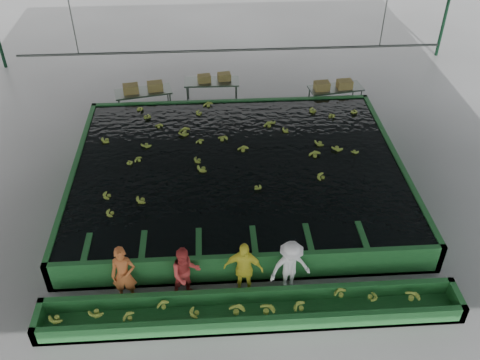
{
  "coord_description": "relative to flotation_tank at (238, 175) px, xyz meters",
  "views": [
    {
      "loc": [
        -0.79,
        -11.69,
        10.31
      ],
      "look_at": [
        0.0,
        0.5,
        1.0
      ],
      "focal_mm": 40.0,
      "sensor_mm": 36.0,
      "label": 1
    }
  ],
  "objects": [
    {
      "name": "box_stack_right",
      "position": [
        3.84,
        4.52,
        0.47
      ],
      "size": [
        1.46,
        0.53,
        0.31
      ],
      "primitive_type": null,
      "rotation": [
        0.0,
        0.0,
        0.1
      ],
      "color": "olive",
      "rests_on": "packing_table_right"
    },
    {
      "name": "box_stack_left",
      "position": [
        -3.22,
        4.72,
        0.49
      ],
      "size": [
        1.49,
        0.63,
        0.31
      ],
      "primitive_type": null,
      "rotation": [
        0.0,
        0.0,
        0.16
      ],
      "color": "olive",
      "rests_on": "packing_table_left"
    },
    {
      "name": "packing_table_mid",
      "position": [
        -0.68,
        5.38,
        0.02
      ],
      "size": [
        2.1,
        0.88,
        0.95
      ],
      "primitive_type": null,
      "rotation": [
        0.0,
        0.0,
        -0.02
      ],
      "color": "#59605B",
      "rests_on": "ground"
    },
    {
      "name": "tank_water",
      "position": [
        0.0,
        -0.0,
        0.4
      ],
      "size": [
        9.7,
        7.7,
        0.0
      ],
      "primitive_type": "cube",
      "color": "black",
      "rests_on": "flotation_tank"
    },
    {
      "name": "worker_a",
      "position": [
        -2.99,
        -4.3,
        0.37
      ],
      "size": [
        0.6,
        0.4,
        1.64
      ],
      "primitive_type": "imported",
      "rotation": [
        0.0,
        0.0,
        -0.01
      ],
      "color": "#C2632E",
      "rests_on": "ground"
    },
    {
      "name": "packing_table_right",
      "position": [
        3.98,
        4.61,
        0.01
      ],
      "size": [
        2.11,
        1.11,
        0.92
      ],
      "primitive_type": null,
      "rotation": [
        0.0,
        0.0,
        0.16
      ],
      "color": "#59605B",
      "rests_on": "ground"
    },
    {
      "name": "box_stack_mid",
      "position": [
        -0.57,
        5.4,
        0.5
      ],
      "size": [
        1.3,
        0.52,
        0.27
      ],
      "primitive_type": null,
      "rotation": [
        0.0,
        0.0,
        0.14
      ],
      "color": "olive",
      "rests_on": "packing_table_mid"
    },
    {
      "name": "rail_hanger_left",
      "position": [
        -5.0,
        3.5,
        3.55
      ],
      "size": [
        0.04,
        0.04,
        2.0
      ],
      "primitive_type": "cylinder",
      "color": "#59605B",
      "rests_on": "shed_roof"
    },
    {
      "name": "ground",
      "position": [
        0.0,
        -1.5,
        -0.45
      ],
      "size": [
        80.0,
        80.0,
        0.0
      ],
      "primitive_type": "plane",
      "color": "gray",
      "rests_on": "ground"
    },
    {
      "name": "floating_bananas",
      "position": [
        0.0,
        0.8,
        0.4
      ],
      "size": [
        9.5,
        6.48,
        0.13
      ],
      "primitive_type": null,
      "color": "#8EA835",
      "rests_on": "tank_water"
    },
    {
      "name": "shed_posts",
      "position": [
        0.0,
        -1.5,
        2.05
      ],
      "size": [
        20.0,
        22.0,
        5.0
      ],
      "primitive_type": null,
      "color": "black",
      "rests_on": "ground"
    },
    {
      "name": "sorting_trough",
      "position": [
        0.0,
        -5.1,
        -0.2
      ],
      "size": [
        10.0,
        1.0,
        0.5
      ],
      "primitive_type": null,
      "color": "#20632B",
      "rests_on": "ground"
    },
    {
      "name": "trough_bananas",
      "position": [
        0.0,
        -5.1,
        -0.05
      ],
      "size": [
        8.85,
        0.59,
        0.12
      ],
      "primitive_type": null,
      "color": "#8EA835",
      "rests_on": "sorting_trough"
    },
    {
      "name": "worker_b",
      "position": [
        -1.52,
        -4.3,
        0.32
      ],
      "size": [
        0.87,
        0.76,
        1.54
      ],
      "primitive_type": "imported",
      "rotation": [
        0.0,
        0.0,
        0.26
      ],
      "color": "#CC3C39",
      "rests_on": "ground"
    },
    {
      "name": "packing_table_left",
      "position": [
        -3.23,
        4.75,
        0.02
      ],
      "size": [
        2.2,
        1.22,
        0.94
      ],
      "primitive_type": null,
      "rotation": [
        0.0,
        0.0,
        0.2
      ],
      "color": "#59605B",
      "rests_on": "ground"
    },
    {
      "name": "shed_roof",
      "position": [
        0.0,
        -1.5,
        4.55
      ],
      "size": [
        20.0,
        22.0,
        0.04
      ],
      "primitive_type": "cube",
      "color": "gray",
      "rests_on": "shed_posts"
    },
    {
      "name": "cableway_rail",
      "position": [
        0.0,
        3.5,
        2.55
      ],
      "size": [
        0.08,
        0.08,
        14.0
      ],
      "primitive_type": "cylinder",
      "color": "#59605B",
      "rests_on": "shed_roof"
    },
    {
      "name": "flotation_tank",
      "position": [
        0.0,
        0.0,
        0.0
      ],
      "size": [
        10.0,
        8.0,
        0.9
      ],
      "primitive_type": null,
      "color": "#20632B",
      "rests_on": "ground"
    },
    {
      "name": "worker_c",
      "position": [
        -0.13,
        -4.3,
        0.37
      ],
      "size": [
        1.02,
        0.57,
        1.64
      ],
      "primitive_type": "imported",
      "rotation": [
        0.0,
        0.0,
        -0.19
      ],
      "color": "#FFF740",
      "rests_on": "ground"
    },
    {
      "name": "rail_hanger_right",
      "position": [
        5.0,
        3.5,
        3.55
      ],
      "size": [
        0.04,
        0.04,
        2.0
      ],
      "primitive_type": "cylinder",
      "color": "#59605B",
      "rests_on": "shed_roof"
    },
    {
      "name": "worker_d",
      "position": [
        1.01,
        -4.3,
        0.34
      ],
      "size": [
        1.12,
        0.78,
        1.58
      ],
      "primitive_type": "imported",
      "rotation": [
        0.0,
        0.0,
        0.2
      ],
      "color": "white",
      "rests_on": "ground"
    }
  ]
}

